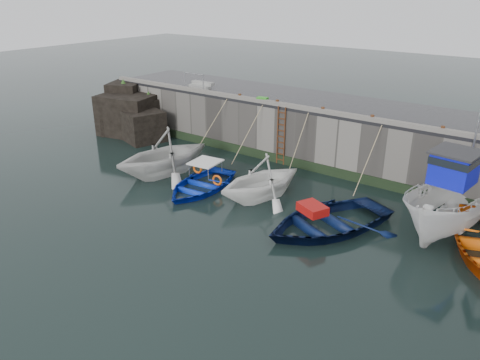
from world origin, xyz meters
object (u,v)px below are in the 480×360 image
Objects in this scene: boat_near_blacktrim at (261,197)px; bollard_b at (277,102)px; boat_near_white at (164,174)px; bollard_c at (323,110)px; boat_far_white at (452,205)px; fish_crate at (262,100)px; boat_near_navy at (327,228)px; bollard_d at (372,118)px; bollard_e at (443,129)px; ladder at (281,136)px; boat_near_blue at (200,189)px; bollard_a at (240,96)px.

bollard_b reaches higher than boat_near_blacktrim.
boat_near_white is 18.62× the size of bollard_c.
bollard_b is (-9.91, 2.71, 2.22)m from boat_far_white.
bollard_b is at bearing -15.48° from fish_crate.
boat_near_navy is at bearing -42.77° from bollard_b.
boat_far_white is at bearing 59.46° from boat_near_navy.
boat_near_white is 10.81m from bollard_d.
ladder is at bearing -177.60° from bollard_e.
ladder is at bearing 173.25° from boat_far_white.
bollard_d reaches higher than boat_near_blue.
boat_far_white is 24.55× the size of bollard_a.
bollard_a reaches higher than boat_near_blacktrim.
fish_crate is at bearing 86.13° from boat_near_blue.
boat_near_white is at bearing -124.91° from bollard_b.
bollard_b reaches higher than fish_crate.
bollard_c reaches higher than boat_near_blue.
fish_crate is at bearing 173.09° from boat_far_white.
bollard_a is 11.00m from bollard_e.
bollard_a is (-12.41, 2.71, 2.22)m from boat_far_white.
ladder is 9.72m from boat_far_white.
bollard_d is at bearing 0.00° from bollard_b.
bollard_e is at bearing 0.00° from bollard_d.
bollard_d is at bearing 180.00° from bollard_e.
bollard_d is at bearing 121.07° from boat_near_navy.
fish_crate is (-0.22, 5.62, 3.29)m from boat_near_blue.
boat_near_white is 2.83m from boat_near_blue.
boat_far_white is 24.55× the size of bollard_e.
bollard_a is at bearing 180.00° from bollard_e.
ladder is 7.65m from boat_near_navy.
bollard_d is 3.20m from bollard_e.
ladder is at bearing 69.89° from boat_near_blue.
fish_crate is 3.72m from bollard_c.
boat_near_navy is 20.31× the size of bollard_e.
boat_near_blacktrim is 16.00× the size of bollard_b.
fish_crate is at bearing 140.21° from boat_near_blacktrim.
boat_near_navy is 6.43m from bollard_d.
boat_near_blue is 6.67m from bollard_a.
fish_crate is at bearing 77.66° from boat_near_white.
fish_crate is (2.59, 5.24, 3.29)m from boat_near_white.
boat_far_white is (3.98, 2.78, 1.08)m from boat_near_navy.
ladder is at bearing -33.86° from bollard_b.
bollard_b is (3.60, 5.16, 3.30)m from boat_near_white.
boat_far_white is at bearing -30.42° from bollard_d.
boat_near_white is at bearing -149.89° from bollard_d.
boat_near_white is at bearing -156.90° from bollard_e.
boat_near_blacktrim is at bearing 19.51° from boat_near_white.
boat_near_blue is 1.01× the size of boat_near_blacktrim.
boat_near_white is 5.72m from boat_near_blacktrim.
bollard_b and bollard_e have the same top height.
bollard_e reaches higher than boat_near_blue.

